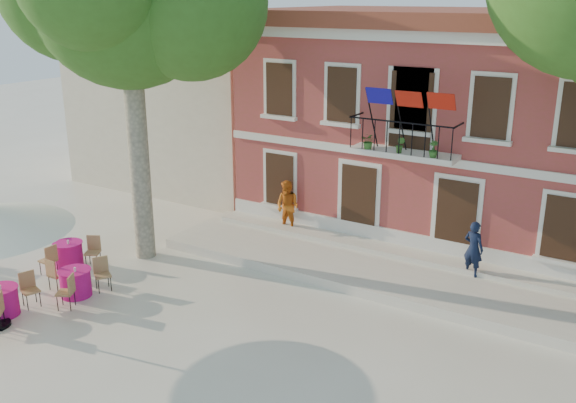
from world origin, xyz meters
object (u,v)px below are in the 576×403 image
at_px(pedestrian_orange, 288,206).
at_px(cafe_table_0, 75,281).
at_px(pedestrian_navy, 473,249).
at_px(cafe_table_3, 69,253).
at_px(cafe_table_1, 1,300).

bearing_deg(pedestrian_orange, cafe_table_0, -107.60).
distance_m(pedestrian_navy, cafe_table_3, 12.09).
xyz_separation_m(pedestrian_navy, cafe_table_1, (-9.86, -8.23, -0.69)).
relative_size(cafe_table_0, cafe_table_3, 1.00).
bearing_deg(cafe_table_0, cafe_table_1, -112.82).
bearing_deg(cafe_table_3, cafe_table_0, -35.61).
relative_size(pedestrian_navy, cafe_table_0, 0.87).
height_order(cafe_table_0, cafe_table_1, same).
xyz_separation_m(pedestrian_orange, cafe_table_3, (-4.53, -5.46, -0.75)).
relative_size(pedestrian_orange, cafe_table_1, 0.96).
distance_m(cafe_table_1, cafe_table_3, 3.24).
bearing_deg(pedestrian_navy, cafe_table_3, 40.06).
relative_size(pedestrian_orange, cafe_table_3, 0.94).
bearing_deg(pedestrian_navy, cafe_table_1, 54.56).
xyz_separation_m(pedestrian_navy, cafe_table_0, (-9.12, -6.45, -0.69)).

